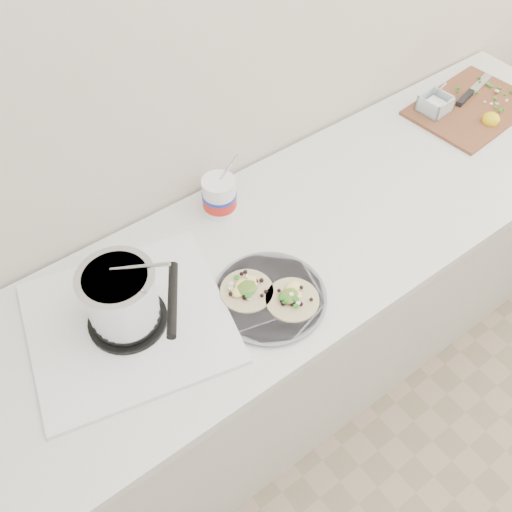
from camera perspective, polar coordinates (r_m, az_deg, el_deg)
counter at (r=2.03m, az=3.25°, el=-6.07°), size 2.44×0.66×0.90m
stove at (r=1.45m, az=-13.08°, el=-4.94°), size 0.59×0.56×0.24m
taco_plate at (r=1.51m, az=1.35°, el=-3.92°), size 0.30×0.30×0.04m
tub at (r=1.68m, az=-3.62°, el=6.23°), size 0.10×0.10×0.23m
cutboard at (r=2.24m, az=20.48°, el=14.04°), size 0.46×0.34×0.07m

